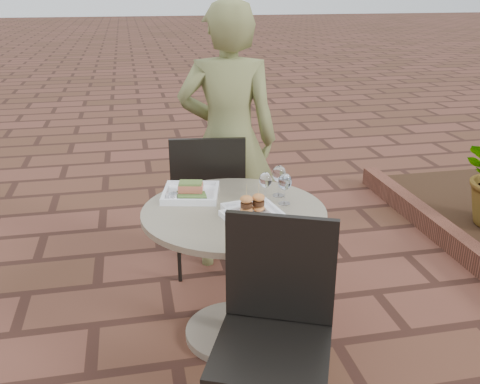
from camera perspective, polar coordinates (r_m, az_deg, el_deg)
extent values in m
plane|color=brown|center=(3.17, 0.22, -12.24)|extent=(60.00, 60.00, 0.00)
cylinder|color=gray|center=(2.95, -0.59, -14.67)|extent=(0.52, 0.52, 0.04)
cylinder|color=gray|center=(2.77, -0.62, -9.14)|extent=(0.08, 0.08, 0.70)
cylinder|color=tan|center=(2.60, -0.65, -2.20)|extent=(0.90, 0.90, 0.03)
cube|color=black|center=(3.41, -3.43, -1.16)|extent=(0.49, 0.49, 0.03)
cube|color=black|center=(3.14, -3.43, 1.66)|extent=(0.44, 0.08, 0.46)
cylinder|color=black|center=(3.69, -0.48, -3.24)|extent=(0.02, 0.02, 0.44)
cylinder|color=black|center=(3.68, -6.40, -3.43)|extent=(0.02, 0.02, 0.44)
cylinder|color=black|center=(3.35, 0.01, -5.94)|extent=(0.02, 0.02, 0.44)
cylinder|color=black|center=(3.34, -6.53, -6.15)|extent=(0.02, 0.02, 0.44)
cube|color=black|center=(2.12, 3.36, -16.66)|extent=(0.58, 0.58, 0.03)
cube|color=black|center=(2.15, 4.31, -8.14)|extent=(0.42, 0.20, 0.46)
cylinder|color=black|center=(2.44, -0.70, -17.68)|extent=(0.02, 0.02, 0.44)
cylinder|color=black|center=(2.40, 8.69, -18.65)|extent=(0.02, 0.02, 0.44)
imported|color=olive|center=(3.33, -1.25, 5.50)|extent=(0.68, 0.52, 1.69)
cube|color=white|center=(2.77, -5.26, -0.28)|extent=(0.33, 0.33, 0.01)
cube|color=#CF6849|center=(2.76, -5.28, 0.48)|extent=(0.14, 0.10, 0.04)
cube|color=#4F642D|center=(2.75, -5.30, 0.97)|extent=(0.13, 0.10, 0.01)
cube|color=white|center=(2.55, 1.33, -2.25)|extent=(0.28, 0.28, 0.01)
cube|color=white|center=(2.49, 1.10, -2.88)|extent=(0.27, 0.27, 0.01)
ellipsoid|color=#C5516D|center=(2.42, 0.55, -3.17)|extent=(0.04, 0.03, 0.02)
cylinder|color=white|center=(2.67, 4.74, -1.21)|extent=(0.06, 0.06, 0.00)
cylinder|color=white|center=(2.66, 4.76, -0.47)|extent=(0.01, 0.01, 0.07)
ellipsoid|color=white|center=(2.63, 4.81, 1.10)|extent=(0.07, 0.07, 0.08)
cylinder|color=white|center=(2.63, 4.81, 1.00)|extent=(0.05, 0.05, 0.04)
cylinder|color=white|center=(2.70, 2.71, -0.91)|extent=(0.05, 0.05, 0.00)
cylinder|color=white|center=(2.69, 2.72, -0.21)|extent=(0.01, 0.01, 0.07)
ellipsoid|color=white|center=(2.66, 2.75, 1.27)|extent=(0.06, 0.06, 0.08)
cylinder|color=white|center=(2.77, 4.12, -0.36)|extent=(0.06, 0.06, 0.00)
cylinder|color=white|center=(2.76, 4.14, 0.38)|extent=(0.01, 0.01, 0.07)
ellipsoid|color=white|center=(2.73, 4.19, 1.95)|extent=(0.07, 0.07, 0.09)
cylinder|color=silver|center=(2.72, -7.15, -0.54)|extent=(0.06, 0.06, 0.04)
cube|color=brown|center=(3.97, 22.59, -5.45)|extent=(0.12, 3.00, 0.15)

